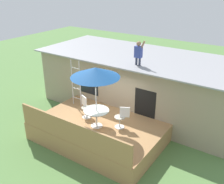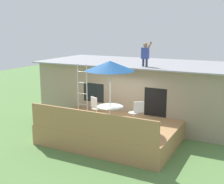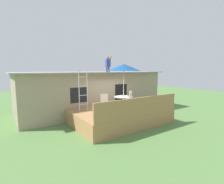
# 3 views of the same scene
# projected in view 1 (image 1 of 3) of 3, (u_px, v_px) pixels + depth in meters

# --- Properties ---
(ground_plane) EXTENTS (40.00, 40.00, 0.00)m
(ground_plane) POSITION_uv_depth(u_px,v_px,m) (99.00, 139.00, 11.26)
(ground_plane) COLOR #567F42
(house) EXTENTS (10.50, 4.50, 2.88)m
(house) POSITION_uv_depth(u_px,v_px,m) (140.00, 82.00, 13.39)
(house) COLOR gray
(house) RESTS_ON ground
(deck) EXTENTS (5.28, 3.50, 0.80)m
(deck) POSITION_uv_depth(u_px,v_px,m) (99.00, 131.00, 11.10)
(deck) COLOR #A87A4C
(deck) RESTS_ON ground
(deck_railing) EXTENTS (5.18, 0.08, 0.90)m
(deck_railing) POSITION_uv_depth(u_px,v_px,m) (71.00, 132.00, 9.46)
(deck_railing) COLOR #A87A4C
(deck_railing) RESTS_ON deck
(patio_table) EXTENTS (1.04, 1.04, 0.74)m
(patio_table) POSITION_uv_depth(u_px,v_px,m) (96.00, 114.00, 10.46)
(patio_table) COLOR silver
(patio_table) RESTS_ON deck
(patio_umbrella) EXTENTS (1.90, 1.90, 2.54)m
(patio_umbrella) POSITION_uv_depth(u_px,v_px,m) (95.00, 72.00, 9.74)
(patio_umbrella) COLOR silver
(patio_umbrella) RESTS_ON deck
(step_ladder) EXTENTS (0.52, 0.04, 2.20)m
(step_ladder) POSITION_uv_depth(u_px,v_px,m) (76.00, 83.00, 12.04)
(step_ladder) COLOR silver
(step_ladder) RESTS_ON deck
(person_figure) EXTENTS (0.47, 0.20, 1.11)m
(person_figure) POSITION_uv_depth(u_px,v_px,m) (139.00, 52.00, 11.16)
(person_figure) COLOR #33384C
(person_figure) RESTS_ON house
(patio_chair_left) EXTENTS (0.59, 0.44, 0.92)m
(patio_chair_left) POSITION_uv_depth(u_px,v_px,m) (86.00, 107.00, 11.26)
(patio_chair_left) COLOR silver
(patio_chair_left) RESTS_ON deck
(patio_chair_right) EXTENTS (0.58, 0.44, 0.92)m
(patio_chair_right) POSITION_uv_depth(u_px,v_px,m) (121.00, 117.00, 10.44)
(patio_chair_right) COLOR silver
(patio_chair_right) RESTS_ON deck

